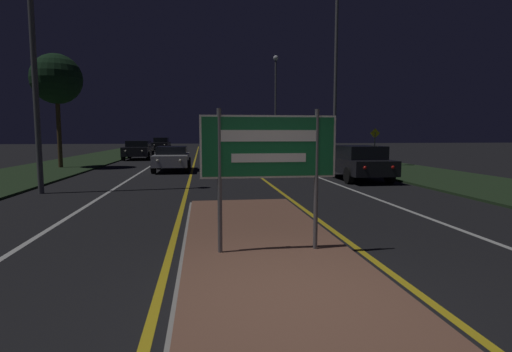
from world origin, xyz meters
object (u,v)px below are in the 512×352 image
(streetlight_right_far, at_px, (276,92))
(warning_sign, at_px, (375,143))
(car_receding_1, at_px, (308,152))
(car_approaching_1, at_px, (138,150))
(streetlight_right_near, at_px, (336,49))
(car_approaching_2, at_px, (161,144))
(car_receding_0, at_px, (357,162))
(car_approaching_0, at_px, (172,158))
(highway_sign, at_px, (269,152))

(streetlight_right_far, distance_m, warning_sign, 18.88)
(car_receding_1, relative_size, car_approaching_1, 1.06)
(car_receding_1, bearing_deg, streetlight_right_near, -82.04)
(streetlight_right_far, xyz_separation_m, car_approaching_2, (-12.23, 7.09, -5.47))
(car_approaching_1, bearing_deg, car_approaching_2, 89.26)
(car_receding_1, distance_m, car_approaching_1, 13.40)
(car_receding_1, bearing_deg, streetlight_right_far, 88.17)
(car_receding_0, relative_size, car_approaching_1, 1.08)
(streetlight_right_far, bearing_deg, car_approaching_2, 149.91)
(car_receding_0, xyz_separation_m, car_approaching_2, (-11.31, 31.45, 0.05))
(streetlight_right_far, height_order, car_approaching_2, streetlight_right_far)
(car_receding_0, bearing_deg, streetlight_right_near, 80.64)
(streetlight_right_far, height_order, car_approaching_0, streetlight_right_far)
(streetlight_right_far, height_order, car_receding_0, streetlight_right_far)
(streetlight_right_far, relative_size, car_receding_0, 2.19)
(highway_sign, xyz_separation_m, car_approaching_1, (-5.96, 25.86, -0.91))
(car_approaching_1, distance_m, warning_sign, 17.81)
(car_approaching_2, bearing_deg, car_receding_1, -61.65)
(car_approaching_1, bearing_deg, car_receding_1, -26.77)
(car_receding_1, height_order, warning_sign, warning_sign)
(streetlight_right_near, distance_m, car_receding_1, 7.03)
(highway_sign, relative_size, warning_sign, 1.01)
(car_receding_1, bearing_deg, car_approaching_2, 118.35)
(highway_sign, bearing_deg, car_receding_1, 73.15)
(streetlight_right_far, distance_m, car_receding_1, 15.72)
(highway_sign, xyz_separation_m, car_receding_0, (5.55, 10.18, -0.90))
(highway_sign, distance_m, streetlight_right_near, 18.09)
(car_approaching_0, bearing_deg, car_receding_0, -33.02)
(streetlight_right_near, height_order, streetlight_right_far, streetlight_right_near)
(car_approaching_2, bearing_deg, warning_sign, -59.29)
(streetlight_right_near, xyz_separation_m, car_receding_1, (-0.52, 3.73, -5.94))
(streetlight_right_far, distance_m, car_approaching_2, 15.16)
(car_approaching_0, bearing_deg, highway_sign, -80.36)
(streetlight_right_near, bearing_deg, car_approaching_2, 115.70)
(highway_sign, height_order, warning_sign, highway_sign)
(highway_sign, distance_m, car_receding_1, 20.74)
(highway_sign, xyz_separation_m, car_receding_1, (6.01, 19.83, -0.89))
(streetlight_right_far, bearing_deg, car_receding_1, -91.83)
(car_receding_1, xyz_separation_m, car_approaching_1, (-11.97, 6.04, -0.02))
(car_receding_1, xyz_separation_m, car_approaching_2, (-11.76, 21.80, 0.03))
(streetlight_right_far, xyz_separation_m, car_receding_0, (-0.93, -24.36, -5.51))
(warning_sign, bearing_deg, car_approaching_2, 120.71)
(streetlight_right_far, relative_size, car_receding_1, 2.23)
(car_receding_1, relative_size, car_approaching_2, 1.00)
(streetlight_right_far, distance_m, car_approaching_1, 16.14)
(streetlight_right_near, xyz_separation_m, car_approaching_1, (-12.49, 9.76, -5.95))
(car_receding_0, bearing_deg, car_approaching_1, 126.27)
(car_receding_0, xyz_separation_m, warning_sign, (3.62, 6.32, 0.66))
(streetlight_right_near, bearing_deg, warning_sign, 8.53)
(streetlight_right_near, bearing_deg, streetlight_right_far, 90.16)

